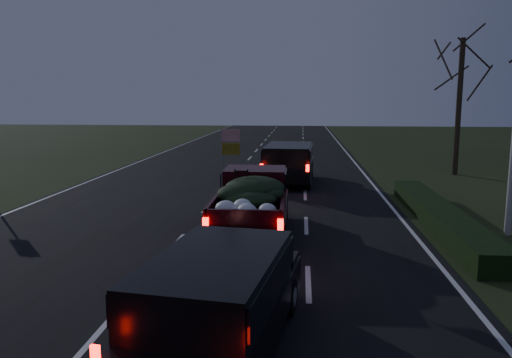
# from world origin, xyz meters

# --- Properties ---
(ground) EXTENTS (120.00, 120.00, 0.00)m
(ground) POSITION_xyz_m (0.00, 0.00, 0.00)
(ground) COLOR black
(ground) RESTS_ON ground
(road_asphalt) EXTENTS (14.00, 120.00, 0.02)m
(road_asphalt) POSITION_xyz_m (0.00, 0.00, 0.01)
(road_asphalt) COLOR black
(road_asphalt) RESTS_ON ground
(hedge_row) EXTENTS (1.00, 10.00, 0.60)m
(hedge_row) POSITION_xyz_m (7.80, 3.00, 0.30)
(hedge_row) COLOR black
(hedge_row) RESTS_ON ground
(bare_tree_far) EXTENTS (3.60, 3.60, 7.00)m
(bare_tree_far) POSITION_xyz_m (11.50, 14.00, 5.23)
(bare_tree_far) COLOR black
(bare_tree_far) RESTS_ON ground
(pickup_truck) EXTENTS (2.08, 5.29, 2.76)m
(pickup_truck) POSITION_xyz_m (1.99, 1.53, 1.03)
(pickup_truck) COLOR black
(pickup_truck) RESTS_ON ground
(lead_suv) EXTENTS (2.41, 5.29, 1.49)m
(lead_suv) POSITION_xyz_m (2.83, 10.40, 1.13)
(lead_suv) COLOR black
(lead_suv) RESTS_ON ground
(rear_suv) EXTENTS (2.53, 4.78, 1.31)m
(rear_suv) POSITION_xyz_m (2.15, -5.54, 0.99)
(rear_suv) COLOR black
(rear_suv) RESTS_ON ground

